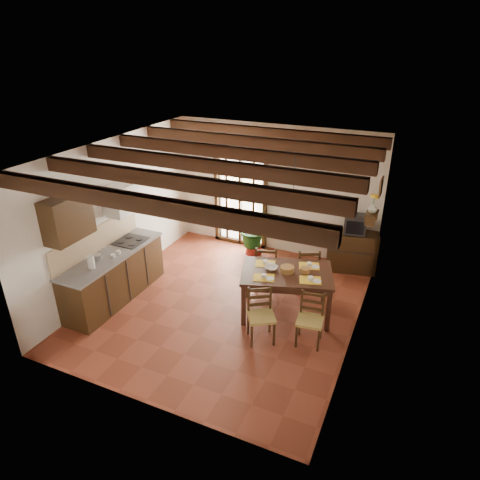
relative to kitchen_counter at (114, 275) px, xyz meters
The scene contains 25 objects.
ground_plane 2.10m from the kitchen_counter, 17.06° to the left, with size 5.00×5.00×0.00m, color brown.
room_shell 2.45m from the kitchen_counter, 17.06° to the left, with size 4.52×5.02×2.81m.
ceiling_beams 3.02m from the kitchen_counter, 17.06° to the left, with size 4.50×4.34×0.20m.
french_door 3.33m from the kitchen_counter, 69.23° to the left, with size 1.26×0.11×2.32m.
kitchen_counter is the anchor object (origin of this frame).
upper_cabinet 1.55m from the kitchen_counter, 99.72° to the right, with size 0.35×0.80×0.70m, color #32200F.
range_hood 1.38m from the kitchen_counter, 99.79° to the left, with size 0.38×0.60×0.54m.
counter_items 0.49m from the kitchen_counter, 89.91° to the left, with size 0.50×1.43×0.25m.
dining_table 3.12m from the kitchen_counter, 15.29° to the left, with size 1.74×1.39×0.82m.
chair_near_left 2.88m from the kitchen_counter, ahead, with size 0.56×0.55×0.89m.
chair_near_right 3.61m from the kitchen_counter, ahead, with size 0.44×0.42×0.86m.
chair_far_left 2.81m from the kitchen_counter, 30.94° to the left, with size 0.52×0.51×0.92m.
chair_far_right 3.55m from the kitchen_counter, 28.18° to the left, with size 0.55×0.54×0.91m.
table_setting 3.14m from the kitchen_counter, 15.29° to the left, with size 1.10×0.73×0.10m.
table_bowl 2.86m from the kitchen_counter, 16.13° to the left, with size 0.22×0.22×0.05m, color white.
sideboard 4.69m from the kitchen_counter, 37.04° to the left, with size 0.99×0.44×0.84m, color #32200F.
crt_tv 4.72m from the kitchen_counter, 36.98° to the left, with size 0.48×0.45×0.36m.
fuse_box 4.80m from the kitchen_counter, 41.72° to the left, with size 0.25×0.03×0.32m, color white.
plant_pot 3.16m from the kitchen_counter, 58.58° to the left, with size 0.37×0.37×0.23m, color maroon.
potted_plant 3.14m from the kitchen_counter, 58.58° to the left, with size 1.95×1.67×2.17m, color #144C19.
wall_shelf 4.76m from the kitchen_counter, 28.25° to the left, with size 0.20×0.42×0.20m.
shelf_vase 4.80m from the kitchen_counter, 28.25° to the left, with size 0.15×0.15×0.15m, color #B2BFB2.
shelf_flowers 4.85m from the kitchen_counter, 28.25° to the left, with size 0.14×0.14×0.36m.
framed_picture 4.98m from the kitchen_counter, 27.77° to the left, with size 0.03×0.32×0.32m.
pendant_lamp 3.53m from the kitchen_counter, 17.05° to the left, with size 0.36×0.36×0.84m.
Camera 1 is at (2.86, -5.80, 4.42)m, focal length 32.00 mm.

